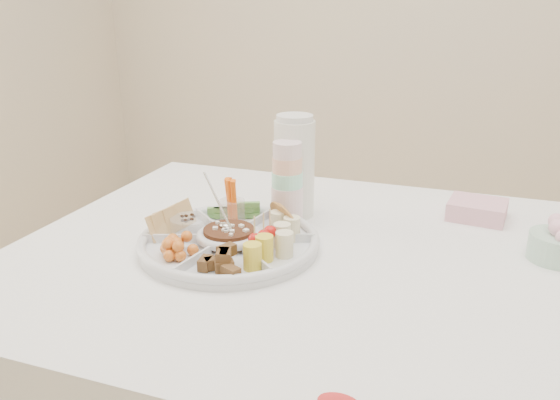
% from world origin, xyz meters
% --- Properties ---
extents(party_tray, '(0.49, 0.49, 0.04)m').
position_xyz_m(party_tray, '(-0.30, -0.05, 0.78)').
color(party_tray, silver).
rests_on(party_tray, dining_table).
extents(bean_dip, '(0.14, 0.14, 0.04)m').
position_xyz_m(bean_dip, '(-0.30, -0.05, 0.79)').
color(bean_dip, '#442512').
rests_on(bean_dip, party_tray).
extents(tortillas, '(0.13, 0.13, 0.06)m').
position_xyz_m(tortillas, '(-0.22, 0.05, 0.80)').
color(tortillas, '#AC7339').
rests_on(tortillas, party_tray).
extents(carrot_cucumber, '(0.15, 0.15, 0.10)m').
position_xyz_m(carrot_cucumber, '(-0.34, 0.07, 0.82)').
color(carrot_cucumber, '#FC620D').
rests_on(carrot_cucumber, party_tray).
extents(pita_raisins, '(0.15, 0.15, 0.06)m').
position_xyz_m(pita_raisins, '(-0.43, -0.02, 0.80)').
color(pita_raisins, '#D7B96E').
rests_on(pita_raisins, party_tray).
extents(cherries, '(0.14, 0.14, 0.04)m').
position_xyz_m(cherries, '(-0.38, -0.15, 0.79)').
color(cherries, orange).
rests_on(cherries, party_tray).
extents(granola_chunks, '(0.12, 0.12, 0.04)m').
position_xyz_m(granola_chunks, '(-0.25, -0.17, 0.79)').
color(granola_chunks, '#472812').
rests_on(granola_chunks, party_tray).
extents(banana_tomato, '(0.15, 0.15, 0.10)m').
position_xyz_m(banana_tomato, '(-0.17, -0.07, 0.82)').
color(banana_tomato, '#FFDD90').
rests_on(banana_tomato, party_tray).
extents(cup_stack, '(0.08, 0.08, 0.21)m').
position_xyz_m(cup_stack, '(-0.22, 0.12, 0.86)').
color(cup_stack, white).
rests_on(cup_stack, dining_table).
extents(thermos, '(0.12, 0.12, 0.25)m').
position_xyz_m(thermos, '(-0.23, 0.19, 0.89)').
color(thermos, silver).
rests_on(thermos, dining_table).
extents(flower_bowl, '(0.12, 0.12, 0.08)m').
position_xyz_m(flower_bowl, '(0.35, 0.12, 0.80)').
color(flower_bowl, '#B5E9D4').
rests_on(flower_bowl, dining_table).
extents(napkin_stack, '(0.15, 0.13, 0.04)m').
position_xyz_m(napkin_stack, '(0.20, 0.31, 0.78)').
color(napkin_stack, '#E9A5B6').
rests_on(napkin_stack, dining_table).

